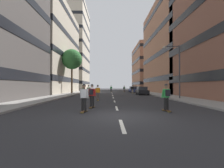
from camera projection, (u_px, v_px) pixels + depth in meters
name	position (u px, v px, depth m)	size (l,w,h in m)	color
ground_plane	(112.00, 94.00, 31.89)	(141.40, 141.40, 0.00)	#28282B
sidewalk_left	(75.00, 93.00, 34.72)	(3.46, 64.81, 0.14)	gray
sidewalk_right	(149.00, 93.00, 34.97)	(3.46, 64.81, 0.14)	gray
lane_markings	(112.00, 93.00, 33.83)	(0.16, 57.20, 0.01)	silver
building_left_mid	(34.00, 50.00, 36.91)	(16.94, 22.24, 20.58)	#B2A893
building_left_far	(66.00, 48.00, 64.05)	(16.94, 19.51, 34.82)	#BCB29E
building_right_mid	(188.00, 48.00, 37.47)	(16.94, 22.60, 21.62)	#9E6B51
building_right_far	(155.00, 68.00, 64.49)	(16.94, 19.63, 18.12)	#9E6B51
parked_car_near	(142.00, 91.00, 28.84)	(1.82, 4.40, 1.52)	black
parked_car_mid	(133.00, 90.00, 40.03)	(1.82, 4.40, 1.52)	navy
street_tree_near	(72.00, 59.00, 32.30)	(4.19, 4.19, 9.21)	#4C3823
streetlamp_right	(177.00, 66.00, 18.98)	(2.13, 0.30, 6.50)	#3F3F44
skater_0	(84.00, 96.00, 9.56)	(0.56, 0.92, 1.78)	brown
skater_1	(89.00, 91.00, 20.79)	(0.56, 0.92, 1.78)	brown
skater_2	(84.00, 89.00, 27.32)	(0.56, 0.92, 1.78)	brown
skater_3	(98.00, 92.00, 17.33)	(0.56, 0.92, 1.78)	brown
skater_4	(92.00, 94.00, 11.47)	(0.56, 0.92, 1.78)	brown
skater_5	(132.00, 89.00, 33.80)	(0.54, 0.91, 1.78)	brown
skater_6	(166.00, 96.00, 9.86)	(0.56, 0.92, 1.78)	brown
skater_7	(111.00, 88.00, 40.13)	(0.56, 0.92, 1.78)	brown
skater_8	(124.00, 88.00, 40.34)	(0.55, 0.92, 1.78)	brown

